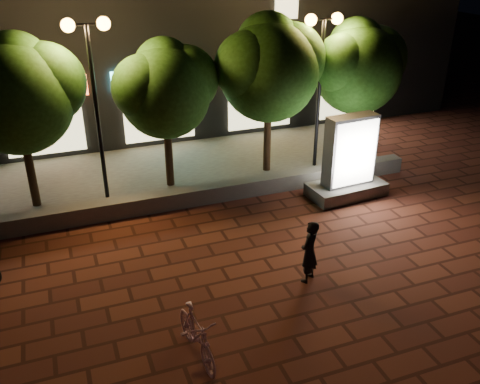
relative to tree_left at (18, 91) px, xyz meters
name	(u,v)px	position (x,y,z in m)	size (l,w,h in m)	color
ground	(206,285)	(3.45, -5.46, -3.44)	(80.00, 80.00, 0.00)	#612B1E
retaining_wall	(165,201)	(3.45, -1.46, -3.19)	(16.00, 0.45, 0.50)	slate
sidewalk	(148,174)	(3.45, 1.04, -3.40)	(16.00, 5.00, 0.08)	slate
tree_left	(18,91)	(0.00, 0.00, 0.00)	(3.60, 3.00, 4.89)	#321F13
tree_mid	(166,86)	(4.00, 0.00, -0.23)	(3.24, 2.70, 4.50)	#321F13
tree_right	(270,65)	(7.30, 0.00, 0.12)	(3.72, 3.10, 5.07)	#321F13
tree_far_right	(359,64)	(10.50, 0.00, -0.08)	(3.48, 2.90, 4.76)	#321F13
street_lamp_left	(91,65)	(1.95, -0.26, 0.58)	(1.26, 0.36, 5.18)	black
street_lamp_right	(322,52)	(8.95, -0.26, 0.45)	(1.26, 0.36, 4.98)	black
ad_kiosk	(349,164)	(8.83, -2.53, -2.42)	(2.41, 1.34, 2.53)	slate
scooter_pink	(197,335)	(2.64, -7.53, -2.93)	(0.48, 1.71, 1.03)	#B97C90
rider	(309,252)	(5.71, -6.07, -2.69)	(0.55, 0.36, 1.52)	black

